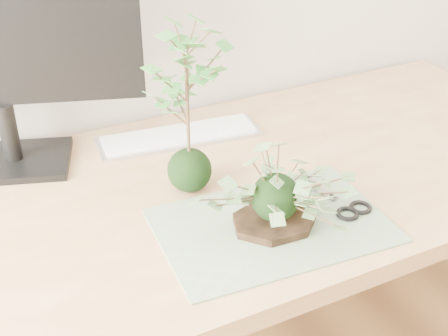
{
  "coord_description": "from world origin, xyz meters",
  "views": [
    {
      "loc": [
        -0.43,
        0.27,
        1.43
      ],
      "look_at": [
        0.0,
        1.14,
        0.84
      ],
      "focal_mm": 50.0,
      "sensor_mm": 36.0,
      "label": 1
    }
  ],
  "objects_px": {
    "keyboard": "(179,136)",
    "ivy_kokedama": "(276,177)",
    "desk": "(241,214)",
    "maple_kokedama": "(186,68)"
  },
  "relations": [
    {
      "from": "desk",
      "to": "maple_kokedama",
      "type": "relative_size",
      "value": 4.33
    },
    {
      "from": "desk",
      "to": "keyboard",
      "type": "xyz_separation_m",
      "value": [
        -0.05,
        0.22,
        0.09
      ]
    },
    {
      "from": "maple_kokedama",
      "to": "keyboard",
      "type": "height_order",
      "value": "maple_kokedama"
    },
    {
      "from": "keyboard",
      "to": "ivy_kokedama",
      "type": "bearing_deg",
      "value": -80.0
    },
    {
      "from": "ivy_kokedama",
      "to": "maple_kokedama",
      "type": "bearing_deg",
      "value": 115.31
    },
    {
      "from": "ivy_kokedama",
      "to": "maple_kokedama",
      "type": "distance_m",
      "value": 0.26
    },
    {
      "from": "desk",
      "to": "ivy_kokedama",
      "type": "bearing_deg",
      "value": -97.84
    },
    {
      "from": "maple_kokedama",
      "to": "keyboard",
      "type": "xyz_separation_m",
      "value": [
        0.06,
        0.21,
        -0.25
      ]
    },
    {
      "from": "ivy_kokedama",
      "to": "keyboard",
      "type": "height_order",
      "value": "ivy_kokedama"
    },
    {
      "from": "desk",
      "to": "ivy_kokedama",
      "type": "xyz_separation_m",
      "value": [
        -0.02,
        -0.17,
        0.19
      ]
    }
  ]
}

